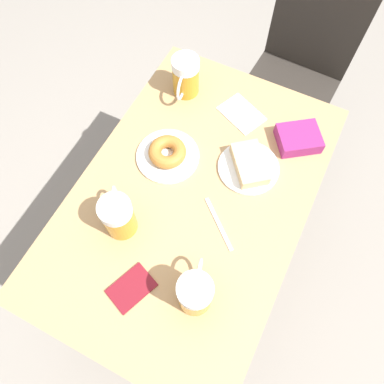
# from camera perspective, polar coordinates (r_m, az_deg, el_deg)

# --- Properties ---
(ground_plane) EXTENTS (8.00, 8.00, 0.00)m
(ground_plane) POSITION_cam_1_polar(r_m,az_deg,el_deg) (1.89, -0.00, -10.04)
(ground_plane) COLOR gray
(table) EXTENTS (0.71, 1.10, 0.74)m
(table) POSITION_cam_1_polar(r_m,az_deg,el_deg) (1.25, -0.00, -1.69)
(table) COLOR tan
(table) RESTS_ON ground_plane
(chair) EXTENTS (0.42, 0.42, 0.90)m
(chair) POSITION_cam_1_polar(r_m,az_deg,el_deg) (1.88, 16.30, 18.60)
(chair) COLOR #2D2823
(chair) RESTS_ON ground_plane
(plate_with_cake) EXTENTS (0.20, 0.20, 0.05)m
(plate_with_cake) POSITION_cam_1_polar(r_m,az_deg,el_deg) (1.24, 8.69, 4.01)
(plate_with_cake) COLOR white
(plate_with_cake) RESTS_ON table
(plate_with_donut) EXTENTS (0.21, 0.21, 0.05)m
(plate_with_donut) POSITION_cam_1_polar(r_m,az_deg,el_deg) (1.25, -3.75, 5.88)
(plate_with_donut) COLOR white
(plate_with_donut) RESTS_ON table
(beer_mug_left) EXTENTS (0.10, 0.14, 0.15)m
(beer_mug_left) POSITION_cam_1_polar(r_m,az_deg,el_deg) (1.02, 0.49, -15.12)
(beer_mug_left) COLOR #C68C23
(beer_mug_left) RESTS_ON table
(beer_mug_center) EXTENTS (0.11, 0.13, 0.15)m
(beer_mug_center) POSITION_cam_1_polar(r_m,az_deg,el_deg) (1.11, -11.18, -3.59)
(beer_mug_center) COLOR #C68C23
(beer_mug_center) RESTS_ON table
(beer_mug_right) EXTENTS (0.10, 0.15, 0.15)m
(beer_mug_right) POSITION_cam_1_polar(r_m,az_deg,el_deg) (1.37, -1.01, 17.18)
(beer_mug_right) COLOR #C68C23
(beer_mug_right) RESTS_ON table
(napkin_folded) EXTENTS (0.18, 0.16, 0.00)m
(napkin_folded) POSITION_cam_1_polar(r_m,az_deg,el_deg) (1.37, 7.54, 11.75)
(napkin_folded) COLOR white
(napkin_folded) RESTS_ON table
(fork) EXTENTS (0.15, 0.13, 0.00)m
(fork) POSITION_cam_1_polar(r_m,az_deg,el_deg) (1.16, 4.09, -4.84)
(fork) COLOR silver
(fork) RESTS_ON table
(passport_near_edge) EXTENTS (0.13, 0.15, 0.01)m
(passport_near_edge) POSITION_cam_1_polar(r_m,az_deg,el_deg) (1.11, -9.21, -14.24)
(passport_near_edge) COLOR maroon
(passport_near_edge) RESTS_ON table
(blue_pouch) EXTENTS (0.18, 0.17, 0.05)m
(blue_pouch) POSITION_cam_1_polar(r_m,az_deg,el_deg) (1.32, 15.92, 7.85)
(blue_pouch) COLOR #8C2366
(blue_pouch) RESTS_ON table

